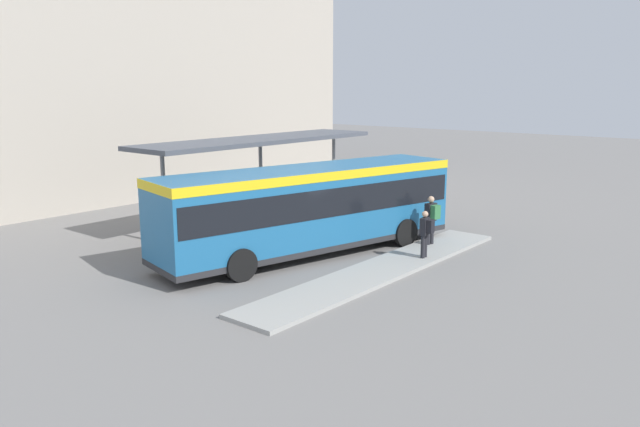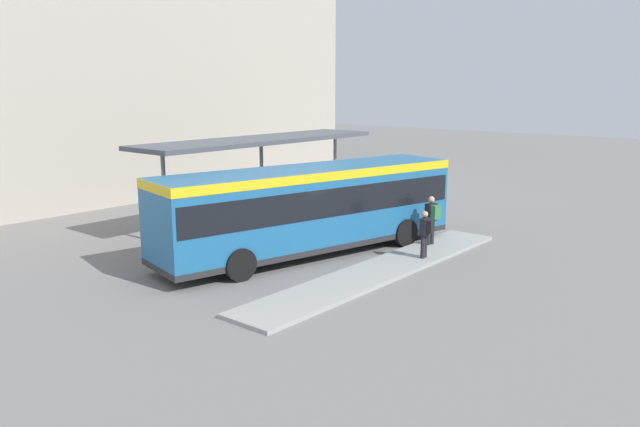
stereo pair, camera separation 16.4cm
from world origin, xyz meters
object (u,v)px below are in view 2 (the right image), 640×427
at_px(potted_planter_far_side, 262,223).
at_px(pedestrian_waiting, 432,217).
at_px(pedestrian_companion, 426,231).
at_px(potted_planter_near_shelter, 224,235).
at_px(bicycle_red, 391,207).
at_px(bicycle_black, 380,205).
at_px(bicycle_green, 366,203).
at_px(city_bus, 310,204).
at_px(bicycle_orange, 402,209).

bearing_deg(potted_planter_far_side, pedestrian_waiting, -63.30).
distance_m(pedestrian_companion, potted_planter_near_shelter, 6.96).
xyz_separation_m(pedestrian_companion, potted_planter_far_side, (-1.22, 6.57, -0.43)).
xyz_separation_m(pedestrian_companion, bicycle_red, (5.79, 5.22, -0.70)).
xyz_separation_m(bicycle_red, bicycle_black, (0.11, 0.68, 0.02)).
relative_size(bicycle_red, bicycle_green, 0.94).
relative_size(city_bus, pedestrian_companion, 7.17).
height_order(bicycle_red, bicycle_green, bicycle_green).
xyz_separation_m(bicycle_red, potted_planter_near_shelter, (-9.59, 0.61, 0.39)).
distance_m(bicycle_red, bicycle_green, 1.36).
distance_m(bicycle_black, potted_planter_far_side, 7.16).
distance_m(bicycle_orange, potted_planter_near_shelter, 9.61).
bearing_deg(bicycle_orange, bicycle_red, -1.35).
distance_m(bicycle_orange, bicycle_black, 1.37).
bearing_deg(pedestrian_companion, potted_planter_near_shelter, 27.07).
relative_size(pedestrian_companion, bicycle_green, 0.96).
distance_m(city_bus, potted_planter_near_shelter, 3.19).
xyz_separation_m(bicycle_green, potted_planter_far_side, (-6.96, -0.00, 0.25)).
relative_size(city_bus, bicycle_orange, 7.01).
relative_size(pedestrian_companion, bicycle_black, 0.95).
xyz_separation_m(pedestrian_companion, bicycle_orange, (5.71, 4.54, -0.68)).
xyz_separation_m(pedestrian_companion, bicycle_green, (5.75, 6.57, -0.68)).
height_order(city_bus, bicycle_orange, city_bus).
bearing_deg(bicycle_green, city_bus, 117.22).
bearing_deg(pedestrian_waiting, pedestrian_companion, 124.26).
relative_size(bicycle_red, potted_planter_near_shelter, 1.11).
distance_m(bicycle_orange, potted_planter_far_side, 7.22).
xyz_separation_m(pedestrian_waiting, pedestrian_companion, (-1.71, -0.75, -0.10)).
xyz_separation_m(pedestrian_waiting, potted_planter_near_shelter, (-5.51, 5.07, -0.41)).
bearing_deg(bicycle_red, potted_planter_near_shelter, -85.99).
height_order(bicycle_red, bicycle_black, bicycle_black).
bearing_deg(pedestrian_companion, bicycle_black, -51.09).
bearing_deg(potted_planter_near_shelter, bicycle_red, -3.63).
bearing_deg(bicycle_green, bicycle_black, -161.44).
xyz_separation_m(city_bus, potted_planter_far_side, (0.61, 3.01, -1.19)).
relative_size(pedestrian_companion, potted_planter_far_side, 1.39).
xyz_separation_m(bicycle_orange, bicycle_black, (0.19, 1.35, 0.01)).
bearing_deg(bicycle_green, potted_planter_near_shelter, 100.00).
bearing_deg(bicycle_black, city_bus, 111.41).
relative_size(city_bus, bicycle_red, 7.37).
bearing_deg(pedestrian_waiting, potted_planter_far_side, 37.21).
distance_m(bicycle_orange, bicycle_red, 0.68).
distance_m(pedestrian_companion, bicycle_green, 8.76).
height_order(city_bus, potted_planter_far_side, city_bus).
bearing_deg(potted_planter_far_side, bicycle_red, -10.93).
relative_size(bicycle_orange, bicycle_red, 1.05).
bearing_deg(potted_planter_near_shelter, bicycle_green, 4.47).
xyz_separation_m(bicycle_black, potted_planter_far_side, (-7.12, 0.68, 0.24)).
distance_m(bicycle_red, potted_planter_near_shelter, 9.62).
height_order(pedestrian_waiting, bicycle_orange, pedestrian_waiting).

